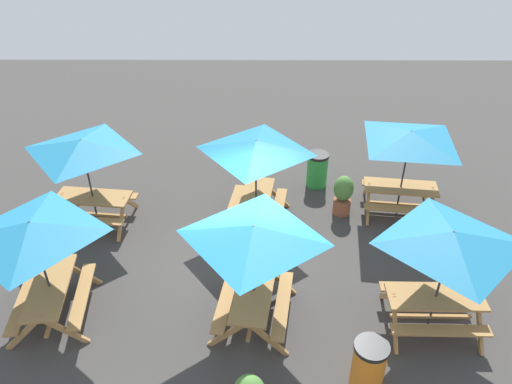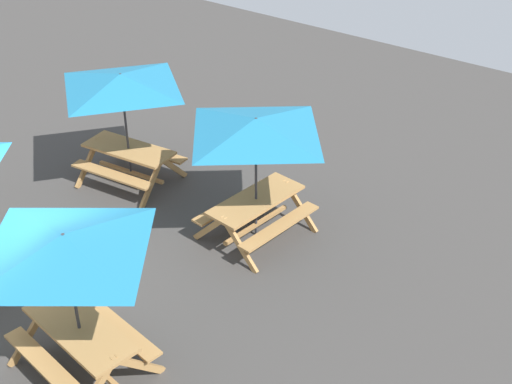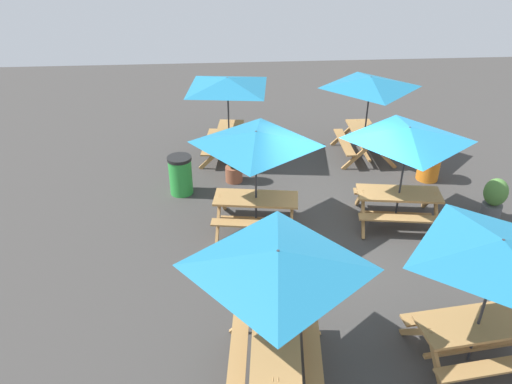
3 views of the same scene
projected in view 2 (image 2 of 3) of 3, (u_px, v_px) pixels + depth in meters
The scene contains 4 objects.
ground_plane at pixel (30, 314), 10.86m from camera, with size 27.24×27.24×0.00m, color #3D3A38.
picnic_table_0 at pixel (66, 254), 8.87m from camera, with size 2.28×2.28×2.34m.
picnic_table_1 at pixel (256, 135), 11.55m from camera, with size 2.21×2.21×2.34m.
picnic_table_5 at pixel (122, 89), 13.08m from camera, with size 2.21×2.21×2.34m.
Camera 2 is at (-4.51, -7.65, 7.38)m, focal length 50.00 mm.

